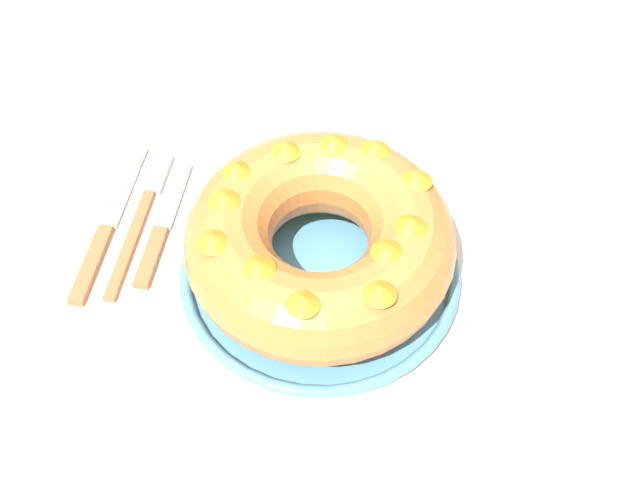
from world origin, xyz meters
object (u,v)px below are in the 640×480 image
Objects in this scene: bundt_cake at (320,239)px; napkin at (567,345)px; serving_dish at (320,271)px; serving_knife at (105,230)px; fork at (142,212)px; cake_knife at (160,231)px.

bundt_cake is 2.01× the size of napkin.
serving_knife is at bearing 174.11° from serving_dish.
serving_knife is (-0.03, -0.03, 0.00)m from fork.
serving_knife is (-0.24, 0.02, -0.01)m from serving_dish.
serving_dish reaches higher than fork.
fork is 1.17× the size of cake_knife.
bundt_cake reaches higher than napkin.
serving_knife is (-0.24, 0.02, -0.06)m from bundt_cake.
serving_dish is 1.29× the size of serving_knife.
serving_dish is 1.42× the size of fork.
fork is 0.46m from napkin.
napkin is at bearing -9.87° from serving_knife.
cake_knife is at bearing 169.68° from bundt_cake.
cake_knife is at bearing 6.18° from serving_knife.
napkin is (0.25, -0.05, -0.06)m from bundt_cake.
fork is 1.54× the size of napkin.
bundt_cake is at bearing -17.01° from fork.
cake_knife is 0.43m from napkin.
bundt_cake is at bearing 169.51° from napkin.
serving_dish is 0.21m from fork.
napkin is at bearing -10.49° from bundt_cake.
bundt_cake is at bearing 145.51° from serving_dish.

